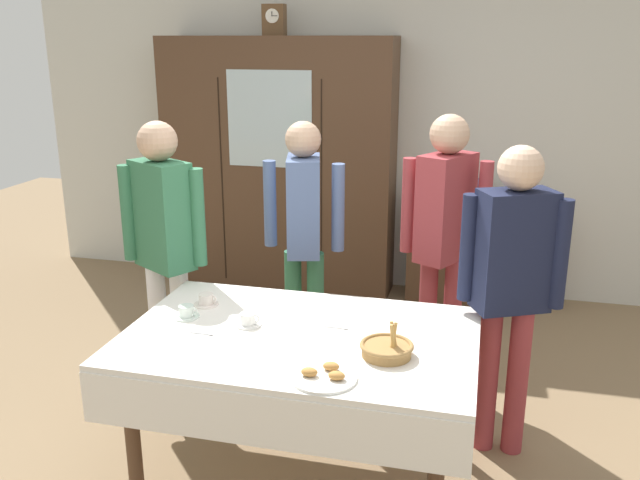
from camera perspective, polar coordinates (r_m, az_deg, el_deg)
ground_plane at (r=3.78m, az=-0.77°, el=-17.38°), size 12.00×12.00×0.00m
back_wall at (r=5.77m, az=5.99°, el=9.08°), size 6.40×0.10×2.70m
dining_table at (r=3.24m, az=-1.90°, el=-9.83°), size 1.67×1.09×0.77m
wall_cabinet at (r=5.73m, az=-3.52°, el=6.22°), size 1.95×0.46×2.13m
mantel_clock at (r=5.64m, az=-3.91°, el=18.16°), size 0.18×0.11×0.24m
bookshelf_low at (r=5.67m, az=13.02°, el=-0.78°), size 1.08×0.35×0.89m
book_stack at (r=5.54m, az=13.36°, el=4.26°), size 0.17×0.21×0.13m
tea_cup_near_right at (r=3.46m, az=-11.26°, el=-6.03°), size 0.13×0.13×0.06m
tea_cup_back_edge at (r=3.59m, az=-9.65°, el=-5.08°), size 0.13×0.13×0.06m
tea_cup_far_left at (r=3.32m, az=-6.11°, el=-6.79°), size 0.13×0.13×0.06m
bread_basket at (r=3.02m, az=5.69°, el=-9.17°), size 0.24×0.24×0.16m
pastry_plate at (r=2.83m, az=0.37°, el=-11.44°), size 0.28×0.28×0.05m
spoon_near_left at (r=3.26m, az=-9.69°, el=-7.86°), size 0.12×0.02×0.01m
spoon_front_edge at (r=3.28m, az=1.73°, el=-7.47°), size 0.12×0.02×0.01m
person_beside_shelf at (r=4.05m, az=10.52°, el=1.12°), size 0.52×0.41×1.71m
person_behind_table_right at (r=3.98m, az=-13.12°, el=0.44°), size 0.52×0.36×1.68m
person_by_cabinet at (r=4.21m, az=-1.39°, el=1.38°), size 0.52×0.40×1.64m
person_near_right_end at (r=3.47m, az=15.96°, el=-2.76°), size 0.52×0.34×1.64m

